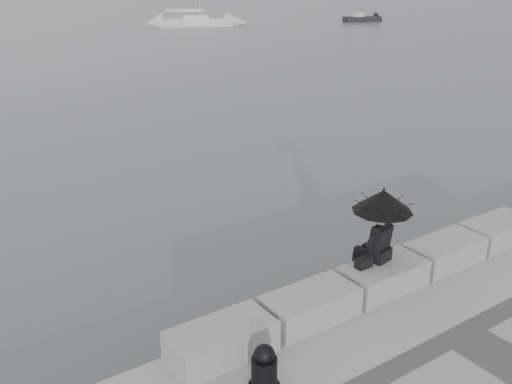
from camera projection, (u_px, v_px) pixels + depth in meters
ground at (363, 301)px, 10.87m from camera, size 360.00×360.00×0.00m
stone_block_far_left at (221, 341)px, 8.46m from camera, size 1.60×0.80×0.50m
stone_block_left at (310, 306)px, 9.36m from camera, size 1.60×0.80×0.50m
stone_block_centre at (383, 277)px, 10.25m from camera, size 1.60×0.80×0.50m
stone_block_right at (445, 252)px, 11.15m from camera, size 1.60×0.80×0.50m
stone_block_far_right at (497, 231)px, 12.04m from camera, size 1.60×0.80×0.50m
seated_person at (383, 210)px, 9.97m from camera, size 1.08×1.08×1.39m
bag at (363, 263)px, 10.02m from camera, size 0.29×0.17×0.19m
mooring_bollard at (264, 371)px, 7.76m from camera, size 0.45×0.45×0.71m
sailboat_right at (196, 21)px, 64.62m from camera, size 8.43×5.79×12.90m
small_motorboat at (362, 19)px, 70.62m from camera, size 4.90×2.88×1.10m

